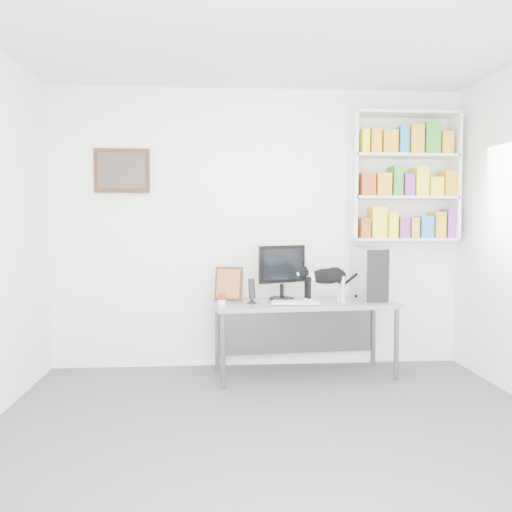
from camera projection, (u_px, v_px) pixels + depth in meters
name	position (u px, v px, depth m)	size (l,w,h in m)	color
room	(284.00, 233.00, 3.31)	(4.01, 4.01, 2.70)	#4D4E52
bookshelf	(404.00, 177.00, 5.22)	(1.03, 0.28, 1.24)	white
wall_art	(122.00, 171.00, 5.13)	(0.52, 0.04, 0.42)	#4E2B19
desk	(304.00, 339.00, 4.97)	(1.64, 0.64, 0.69)	gray
monitor	(282.00, 272.00, 5.08)	(0.49, 0.23, 0.52)	black
keyboard	(295.00, 303.00, 4.79)	(0.43, 0.16, 0.03)	silver
pc_tower	(369.00, 274.00, 5.09)	(0.22, 0.49, 0.49)	#BABABF
speaker	(252.00, 290.00, 4.83)	(0.10, 0.10, 0.24)	black
leaning_print	(229.00, 283.00, 5.04)	(0.26, 0.10, 0.32)	#4E2B19
soup_can	(222.00, 300.00, 4.72)	(0.07, 0.07, 0.10)	#B0220F
cat	(326.00, 285.00, 4.84)	(0.54, 0.14, 0.33)	black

